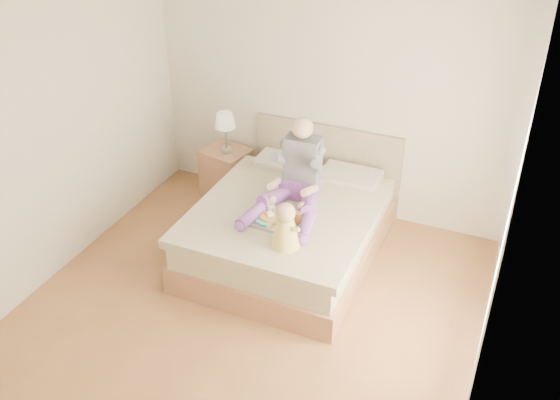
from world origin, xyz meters
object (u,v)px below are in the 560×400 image
at_px(bed, 292,225).
at_px(adult, 296,179).
at_px(nightstand, 227,173).
at_px(tray, 278,220).
at_px(baby, 286,228).

xyz_separation_m(bed, adult, (0.03, 0.01, 0.54)).
relative_size(nightstand, tray, 1.31).
distance_m(bed, adult, 0.54).
relative_size(bed, baby, 5.05).
bearing_deg(tray, bed, 95.03).
bearing_deg(adult, bed, -169.87).
relative_size(bed, nightstand, 3.59).
bearing_deg(adult, baby, -77.27).
xyz_separation_m(bed, tray, (0.03, -0.42, 0.32)).
xyz_separation_m(nightstand, adult, (1.15, -0.70, 0.56)).
bearing_deg(baby, tray, 127.85).
height_order(bed, adult, adult).
xyz_separation_m(nightstand, tray, (1.15, -1.12, 0.34)).
bearing_deg(bed, tray, -86.42).
distance_m(bed, nightstand, 1.32).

